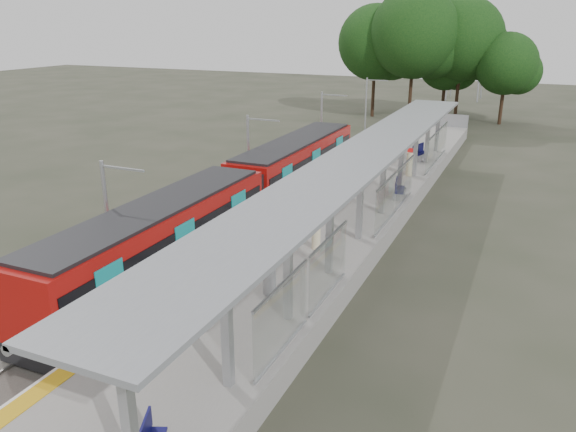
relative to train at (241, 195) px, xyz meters
The scene contains 13 objects.
trackbed 5.62m from the train, 90.01° to the left, with size 3.00×70.00×0.24m, color #59544C.
platform 7.10m from the train, 49.53° to the left, with size 6.00×50.00×1.00m, color gray.
tactile_strip 5.72m from the train, 69.72° to the left, with size 0.60×50.00×0.02m, color gold.
end_fence 30.56m from the train, 81.53° to the left, with size 6.00×0.10×1.20m, color #9EA0A5.
train is the anchor object (origin of this frame).
canopy 6.63m from the train, 13.44° to the left, with size 3.27×38.00×3.66m.
tree_cluster 39.86m from the train, 87.40° to the left, with size 21.11×12.16×13.84m.
catenary_masts 4.68m from the train, 111.88° to the left, with size 2.08×48.16×5.40m.
bench_mid 9.12m from the train, 43.01° to the left, with size 0.75×1.65×1.08m.
bench_far 16.92m from the train, 69.54° to the left, with size 0.91×1.73×1.14m.
info_pillar_near 5.81m from the train, 27.34° to the right, with size 0.39×0.39×1.72m.
info_pillar_far 12.79m from the train, 61.03° to the left, with size 0.41×0.41×1.81m.
litter_bin 8.97m from the train, 54.99° to the right, with size 0.49×0.49×1.01m, color #9EA0A5.
Camera 1 is at (8.79, -9.29, 10.51)m, focal length 35.00 mm.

